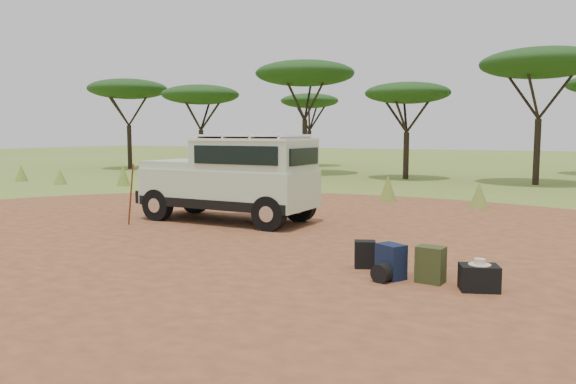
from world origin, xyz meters
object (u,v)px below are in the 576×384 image
at_px(safari_vehicle, 233,180).
at_px(hard_case, 479,278).
at_px(backpack_black, 365,255).
at_px(backpack_olive, 431,265).
at_px(backpack_navy, 391,262).
at_px(duffel_navy, 431,262).
at_px(walking_staff, 131,195).

bearing_deg(safari_vehicle, hard_case, -28.91).
distance_m(backpack_black, hard_case, 2.03).
bearing_deg(backpack_olive, backpack_black, 166.52).
bearing_deg(backpack_navy, hard_case, 26.73).
distance_m(backpack_navy, hard_case, 1.35).
height_order(safari_vehicle, backpack_black, safari_vehicle).
relative_size(backpack_navy, backpack_olive, 0.98).
relative_size(backpack_navy, duffel_navy, 1.19).
xyz_separation_m(backpack_olive, duffel_navy, (-0.10, 0.44, -0.05)).
bearing_deg(backpack_black, hard_case, -38.77).
distance_m(safari_vehicle, backpack_navy, 6.58).
distance_m(backpack_navy, duffel_navy, 0.70).
bearing_deg(hard_case, safari_vehicle, 129.79).
bearing_deg(backpack_navy, safari_vehicle, 174.92).
bearing_deg(hard_case, backpack_navy, 156.31).
xyz_separation_m(safari_vehicle, backpack_navy, (5.36, -3.73, -0.81)).
xyz_separation_m(backpack_black, hard_case, (1.95, -0.56, -0.04)).
height_order(walking_staff, backpack_navy, walking_staff).
relative_size(backpack_black, backpack_olive, 0.83).
height_order(safari_vehicle, backpack_olive, safari_vehicle).
bearing_deg(backpack_black, safari_vehicle, 122.83).
relative_size(backpack_black, backpack_navy, 0.85).
bearing_deg(backpack_olive, safari_vehicle, 154.73).
relative_size(walking_staff, duffel_navy, 3.52).
bearing_deg(duffel_navy, hard_case, -51.60).
bearing_deg(duffel_navy, safari_vehicle, 132.88).
xyz_separation_m(walking_staff, backpack_olive, (7.76, -1.87, -0.50)).
bearing_deg(hard_case, backpack_olive, 150.35).
relative_size(backpack_olive, hard_case, 1.05).
height_order(backpack_olive, duffel_navy, backpack_olive).
xyz_separation_m(walking_staff, hard_case, (8.50, -1.98, -0.59)).
height_order(backpack_navy, backpack_olive, backpack_olive).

